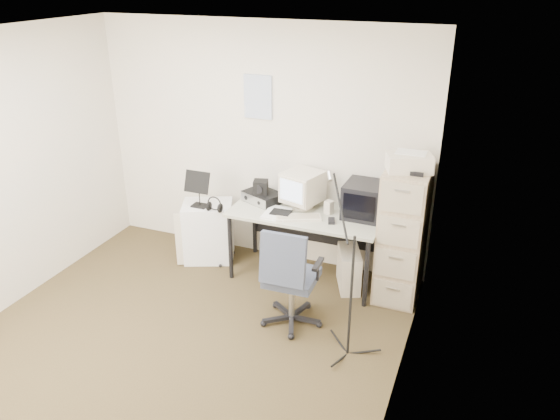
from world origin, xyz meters
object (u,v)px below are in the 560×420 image
at_px(office_chair, 292,275).
at_px(side_cart, 209,231).
at_px(desk, 305,245).
at_px(filing_cabinet, 403,234).

distance_m(office_chair, side_cart, 1.50).
bearing_deg(desk, office_chair, -79.43).
relative_size(filing_cabinet, desk, 0.87).
bearing_deg(desk, filing_cabinet, 1.81).
bearing_deg(filing_cabinet, desk, -178.19).
height_order(desk, side_cart, desk).
relative_size(office_chair, side_cart, 1.51).
distance_m(desk, office_chair, 0.82).
distance_m(filing_cabinet, desk, 0.99).
xyz_separation_m(filing_cabinet, office_chair, (-0.80, -0.82, -0.17)).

